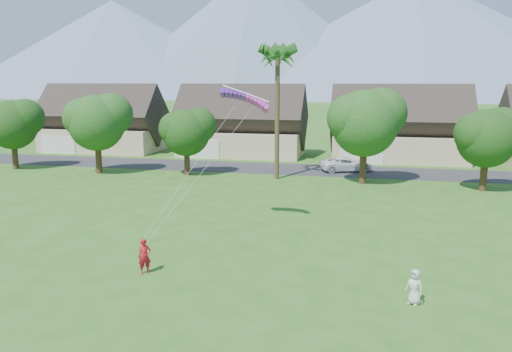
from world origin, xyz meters
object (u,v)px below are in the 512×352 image
(parafoil_kite, at_px, (246,97))
(kite_flyer, at_px, (145,256))
(watcher, at_px, (415,287))
(parked_car, at_px, (346,164))

(parafoil_kite, bearing_deg, kite_flyer, -115.33)
(watcher, xyz_separation_m, parked_car, (-3.97, 31.06, -0.02))
(kite_flyer, relative_size, watcher, 1.14)
(watcher, distance_m, parafoil_kite, 15.22)
(watcher, xyz_separation_m, parafoil_kite, (-9.43, 9.34, 7.46))
(kite_flyer, xyz_separation_m, parked_car, (8.44, 30.32, -0.12))
(parked_car, distance_m, parafoil_kite, 23.61)
(kite_flyer, height_order, watcher, kite_flyer)
(kite_flyer, bearing_deg, parafoil_kite, 35.77)
(parked_car, height_order, parafoil_kite, parafoil_kite)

